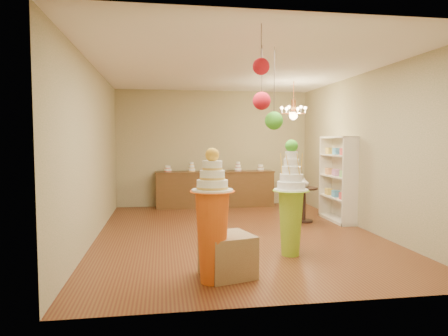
{
  "coord_description": "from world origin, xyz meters",
  "views": [
    {
      "loc": [
        -1.33,
        -7.15,
        1.72
      ],
      "look_at": [
        -0.23,
        0.0,
        1.21
      ],
      "focal_mm": 32.0,
      "sensor_mm": 36.0,
      "label": 1
    }
  ],
  "objects": [
    {
      "name": "floor",
      "position": [
        0.0,
        0.0,
        0.0
      ],
      "size": [
        6.5,
        6.5,
        0.0
      ],
      "primitive_type": "plane",
      "color": "#5C2F18",
      "rests_on": "ground"
    },
    {
      "name": "ceiling",
      "position": [
        0.0,
        0.0,
        3.0
      ],
      "size": [
        6.5,
        6.5,
        0.0
      ],
      "primitive_type": "plane",
      "rotation": [
        3.14,
        0.0,
        0.0
      ],
      "color": "white",
      "rests_on": "ground"
    },
    {
      "name": "wall_back",
      "position": [
        0.0,
        3.25,
        1.5
      ],
      "size": [
        5.0,
        0.04,
        3.0
      ],
      "primitive_type": "cube",
      "color": "tan",
      "rests_on": "ground"
    },
    {
      "name": "wall_front",
      "position": [
        0.0,
        -3.25,
        1.5
      ],
      "size": [
        5.0,
        0.04,
        3.0
      ],
      "primitive_type": "cube",
      "color": "tan",
      "rests_on": "ground"
    },
    {
      "name": "wall_left",
      "position": [
        -2.5,
        0.0,
        1.5
      ],
      "size": [
        0.04,
        6.5,
        3.0
      ],
      "primitive_type": "cube",
      "color": "tan",
      "rests_on": "ground"
    },
    {
      "name": "wall_right",
      "position": [
        2.5,
        0.0,
        1.5
      ],
      "size": [
        0.04,
        6.5,
        3.0
      ],
      "primitive_type": "cube",
      "color": "tan",
      "rests_on": "ground"
    },
    {
      "name": "pedestal_green",
      "position": [
        0.54,
        -1.51,
        0.72
      ],
      "size": [
        0.62,
        0.62,
        1.73
      ],
      "rotation": [
        0.0,
        0.0,
        0.26
      ],
      "color": "#92C42B",
      "rests_on": "floor"
    },
    {
      "name": "pedestal_orange",
      "position": [
        -0.75,
        -2.46,
        0.69
      ],
      "size": [
        0.65,
        0.65,
        1.63
      ],
      "rotation": [
        0.0,
        0.0,
        0.4
      ],
      "color": "#DB5A19",
      "rests_on": "floor"
    },
    {
      "name": "burlap_riser",
      "position": [
        -0.53,
        -2.27,
        0.27
      ],
      "size": [
        0.72,
        0.72,
        0.53
      ],
      "primitive_type": "cube",
      "rotation": [
        0.0,
        0.0,
        0.27
      ],
      "color": "#957651",
      "rests_on": "floor"
    },
    {
      "name": "sideboard",
      "position": [
        0.0,
        2.97,
        0.48
      ],
      "size": [
        3.04,
        0.54,
        1.16
      ],
      "color": "#523419",
      "rests_on": "floor"
    },
    {
      "name": "shelving_unit",
      "position": [
        2.34,
        0.8,
        0.9
      ],
      "size": [
        0.33,
        1.2,
        1.8
      ],
      "color": "silver",
      "rests_on": "floor"
    },
    {
      "name": "round_table",
      "position": [
        1.6,
        0.8,
        0.47
      ],
      "size": [
        0.72,
        0.72,
        0.73
      ],
      "rotation": [
        0.0,
        0.0,
        0.31
      ],
      "color": "black",
      "rests_on": "floor"
    },
    {
      "name": "vase",
      "position": [
        1.6,
        0.8,
        0.83
      ],
      "size": [
        0.25,
        0.25,
        0.2
      ],
      "primitive_type": "imported",
      "rotation": [
        0.0,
        0.0,
        0.42
      ],
      "color": "silver",
      "rests_on": "round_table"
    },
    {
      "name": "pom_red_left",
      "position": [
        0.02,
        -1.8,
        2.25
      ],
      "size": [
        0.25,
        0.25,
        0.87
      ],
      "color": "#433730",
      "rests_on": "ceiling"
    },
    {
      "name": "pom_green_mid",
      "position": [
        0.21,
        -1.75,
        1.99
      ],
      "size": [
        0.25,
        0.25,
        1.14
      ],
      "color": "#433730",
      "rests_on": "ceiling"
    },
    {
      "name": "pom_red_right",
      "position": [
        -0.24,
        -2.78,
        2.53
      ],
      "size": [
        0.19,
        0.19,
        0.56
      ],
      "color": "#433730",
      "rests_on": "ceiling"
    },
    {
      "name": "chandelier",
      "position": [
        1.51,
        1.29,
        2.3
      ],
      "size": [
        0.69,
        0.69,
        0.85
      ],
      "rotation": [
        0.0,
        0.0,
        -0.19
      ],
      "color": "#DD874E",
      "rests_on": "ceiling"
    }
  ]
}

